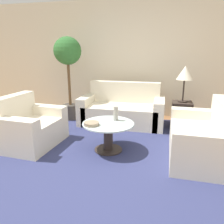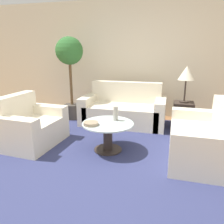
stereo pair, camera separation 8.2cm
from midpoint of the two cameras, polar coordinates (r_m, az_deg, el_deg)
ground_plane at (r=2.93m, az=-4.65°, el=-15.06°), size 14.00×14.00×0.00m
wall_back at (r=5.21m, az=4.60°, el=13.55°), size 10.00×0.06×2.60m
rug at (r=3.46m, az=-1.65°, el=-9.86°), size 3.64×3.57×0.01m
sofa_main at (r=4.62m, az=2.25°, el=0.42°), size 1.71×0.83×0.85m
armchair at (r=3.82m, az=-21.41°, el=-4.03°), size 0.83×1.04×0.82m
loveseat at (r=3.38m, az=22.35°, el=-6.69°), size 0.82×1.36×0.83m
coffee_table at (r=3.34m, az=-1.69°, el=-5.46°), size 0.78×0.78×0.45m
side_table at (r=4.55m, az=17.15°, el=-0.71°), size 0.38×0.38×0.53m
table_lamp at (r=4.40m, az=18.00°, el=9.44°), size 0.31×0.31×0.70m
potted_plant at (r=4.86m, az=-11.89°, el=12.62°), size 0.58×0.58×1.78m
vase at (r=3.38m, az=0.31°, el=-0.38°), size 0.07×0.07×0.22m
bowl at (r=3.20m, az=-6.10°, el=-3.07°), size 0.22×0.22×0.05m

